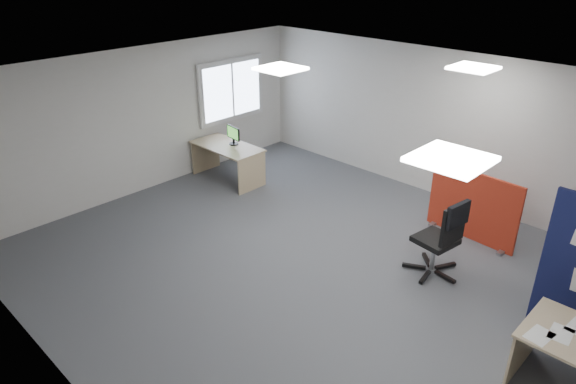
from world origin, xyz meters
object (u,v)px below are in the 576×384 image
Objects in this scene: red_divider at (473,207)px; monitor_second at (233,134)px; second_desk at (229,154)px; office_chair at (444,234)px.

monitor_second is at bearing -162.82° from red_divider.
red_divider is 3.73× the size of monitor_second.
office_chair is (4.76, -0.13, 0.14)m from second_desk.
red_divider reaches higher than monitor_second.
red_divider is at bearing 107.12° from office_chair.
second_desk is 1.24× the size of office_chair.
office_chair is at bearing -77.65° from red_divider.
second_desk is 3.68× the size of monitor_second.
office_chair is (4.72, -0.23, -0.25)m from monitor_second.
office_chair reaches higher than second_desk.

